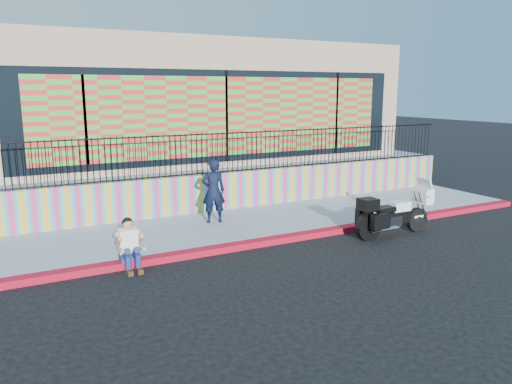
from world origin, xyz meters
TOP-DOWN VIEW (x-y plane):
  - ground at (0.00, 0.00)m, footprint 90.00×90.00m
  - red_curb at (0.00, 0.00)m, footprint 16.00×0.30m
  - sidewalk at (0.00, 1.65)m, footprint 16.00×3.00m
  - mural_wall at (0.00, 3.25)m, footprint 16.00×0.20m
  - metal_fence at (0.00, 3.25)m, footprint 15.80×0.04m
  - elevated_platform at (0.00, 8.35)m, footprint 16.00×10.00m
  - storefront_building at (0.00, 8.13)m, footprint 14.00×8.06m
  - police_motorcycle at (2.32, -0.84)m, footprint 2.26×0.75m
  - police_officer at (-1.38, 2.00)m, footprint 0.70×0.55m
  - seated_man at (-4.18, -0.19)m, footprint 0.54×0.71m

SIDE VIEW (x-z plane):
  - ground at x=0.00m, z-range 0.00..0.00m
  - red_curb at x=0.00m, z-range 0.00..0.15m
  - sidewalk at x=0.00m, z-range 0.00..0.15m
  - seated_man at x=-4.18m, z-range -0.08..0.98m
  - police_motorcycle at x=2.32m, z-range -0.11..1.29m
  - elevated_platform at x=0.00m, z-range 0.00..1.25m
  - mural_wall at x=0.00m, z-range 0.15..1.25m
  - police_officer at x=-1.38m, z-range 0.15..1.87m
  - metal_fence at x=0.00m, z-range 1.25..2.45m
  - storefront_building at x=0.00m, z-range 1.25..5.25m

